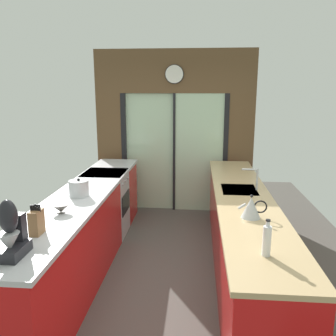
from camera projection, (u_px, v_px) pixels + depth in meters
The scene contains 12 objects.
ground_plane at pixel (164, 257), 4.42m from camera, with size 5.04×7.60×0.02m, color #4C4742.
back_wall_unit at pixel (174, 122), 5.82m from camera, with size 2.64×0.12×2.70m.
left_counter_run at pixel (80, 235), 3.93m from camera, with size 0.62×3.80×0.92m.
right_counter_run at pixel (242, 234), 3.95m from camera, with size 0.62×3.80×0.92m.
sink_faucet at pixel (254, 176), 4.04m from camera, with size 0.19×0.02×0.25m.
oven_range at pixel (106, 204), 5.02m from camera, with size 0.60×0.60×0.92m.
mixing_bowl at pixel (61, 208), 3.31m from camera, with size 0.18×0.18×0.09m.
knife_block at pixel (36, 222), 2.81m from camera, with size 0.09×0.14×0.26m.
stand_mixer at pixel (11, 235), 2.43m from camera, with size 0.17×0.27×0.42m.
stock_pot at pixel (79, 188), 3.81m from camera, with size 0.22×0.22×0.20m.
kettle at pixel (251, 207), 3.17m from camera, with size 0.26×0.18×0.22m.
soap_bottle at pixel (267, 240), 2.44m from camera, with size 0.06×0.06×0.27m.
Camera 1 is at (0.39, -3.44, 2.07)m, focal length 37.29 mm.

